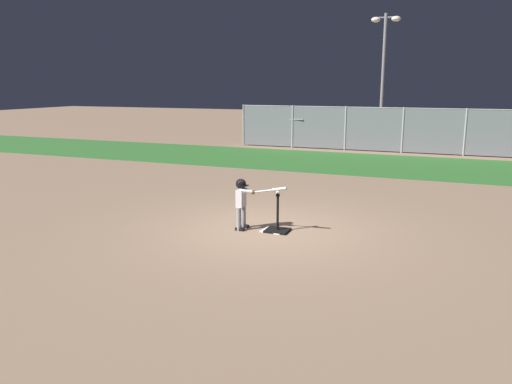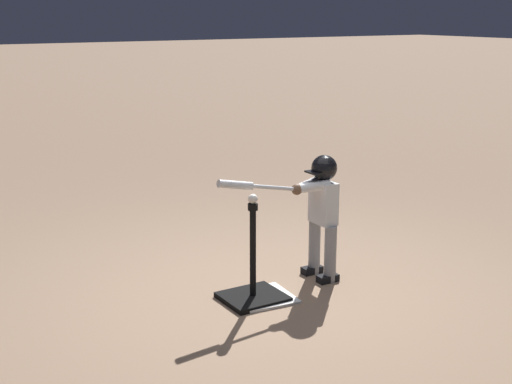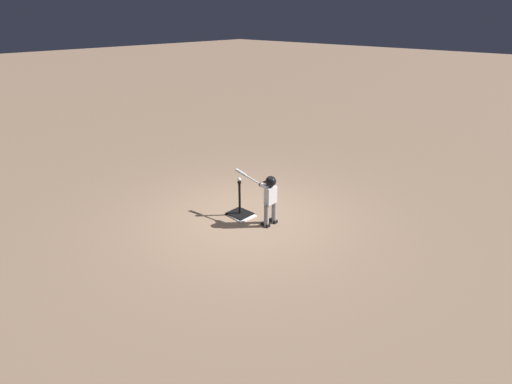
{
  "view_description": "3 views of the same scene",
  "coord_description": "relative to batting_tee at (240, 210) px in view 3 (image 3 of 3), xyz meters",
  "views": [
    {
      "loc": [
        3.34,
        -9.13,
        2.9
      ],
      "look_at": [
        -0.21,
        -0.25,
        0.83
      ],
      "focal_mm": 35.0,
      "sensor_mm": 36.0,
      "label": 1
    },
    {
      "loc": [
        2.81,
        4.38,
        2.17
      ],
      "look_at": [
        0.02,
        -0.2,
        0.8
      ],
      "focal_mm": 50.0,
      "sensor_mm": 36.0,
      "label": 2
    },
    {
      "loc": [
        -5.19,
        5.27,
        3.9
      ],
      "look_at": [
        -0.52,
        0.22,
        0.81
      ],
      "focal_mm": 28.0,
      "sensor_mm": 36.0,
      "label": 3
    }
  ],
  "objects": [
    {
      "name": "ground_plane",
      "position": [
        -0.16,
        0.02,
        -0.1
      ],
      "size": [
        90.0,
        90.0,
        0.0
      ],
      "primitive_type": "plane",
      "color": "#93755B"
    },
    {
      "name": "home_plate",
      "position": [
        -0.08,
        0.01,
        -0.09
      ],
      "size": [
        0.48,
        0.48,
        0.02
      ],
      "primitive_type": "cube",
      "rotation": [
        0.0,
        0.0,
        -0.09
      ],
      "color": "white",
      "rests_on": "ground_plane"
    },
    {
      "name": "batting_tee",
      "position": [
        0.0,
        0.0,
        0.0
      ],
      "size": [
        0.47,
        0.42,
        0.77
      ],
      "color": "black",
      "rests_on": "ground_plane"
    },
    {
      "name": "batter_child",
      "position": [
        -0.7,
        -0.12,
        0.56
      ],
      "size": [
        1.08,
        0.33,
        1.05
      ],
      "color": "gray",
      "rests_on": "ground_plane"
    },
    {
      "name": "baseball",
      "position": [
        0.0,
        -0.0,
        0.71
      ],
      "size": [
        0.07,
        0.07,
        0.07
      ],
      "primitive_type": "sphere",
      "color": "white",
      "rests_on": "batting_tee"
    }
  ]
}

